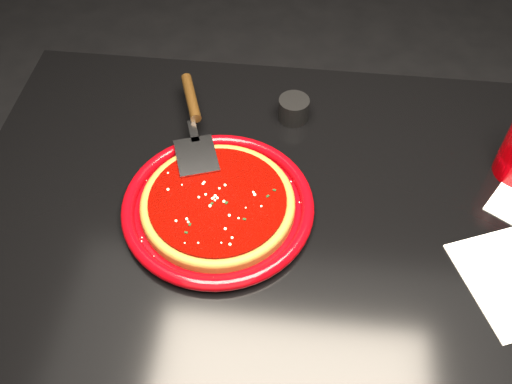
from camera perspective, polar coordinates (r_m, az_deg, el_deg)
table at (r=1.26m, az=4.59°, el=-13.35°), size 1.20×0.80×0.75m
plate at (r=0.94m, az=-3.82°, el=-1.41°), size 0.37×0.37×0.02m
pizza_crust at (r=0.94m, az=-3.83°, el=-1.27°), size 0.29×0.29×0.01m
pizza_crust_rim at (r=0.94m, az=-3.85°, el=-1.03°), size 0.29×0.29×0.02m
pizza_sauce at (r=0.93m, az=-3.87°, el=-0.86°), size 0.26×0.26×0.01m
parmesan_dusting at (r=0.93m, az=-3.89°, el=-0.62°), size 0.22×0.22×0.01m
basil_flecks at (r=0.93m, az=-3.88°, el=-0.66°), size 0.20×0.20×0.00m
pizza_server at (r=1.04m, az=-6.18°, el=6.87°), size 0.17×0.30×0.02m
ramekin at (r=1.09m, az=3.79°, el=8.29°), size 0.07×0.07×0.04m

